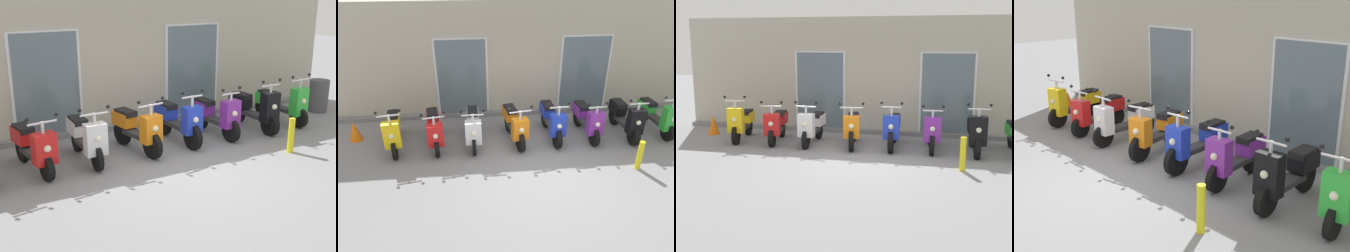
# 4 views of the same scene
# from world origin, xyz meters

# --- Properties ---
(ground_plane) EXTENTS (40.00, 40.00, 0.00)m
(ground_plane) POSITION_xyz_m (0.00, 0.00, 0.00)
(ground_plane) COLOR gray
(storefront_facade) EXTENTS (11.77, 0.50, 3.24)m
(storefront_facade) POSITION_xyz_m (0.00, 3.01, 1.57)
(storefront_facade) COLOR #B2AD9E
(storefront_facade) RESTS_ON ground_plane
(scooter_red) EXTENTS (0.62, 1.56, 1.14)m
(scooter_red) POSITION_xyz_m (-2.49, 1.25, 0.46)
(scooter_red) COLOR black
(scooter_red) RESTS_ON ground_plane
(scooter_white) EXTENTS (0.58, 1.59, 1.17)m
(scooter_white) POSITION_xyz_m (-1.52, 1.25, 0.48)
(scooter_white) COLOR black
(scooter_white) RESTS_ON ground_plane
(scooter_orange) EXTENTS (0.64, 1.56, 1.18)m
(scooter_orange) POSITION_xyz_m (-0.48, 1.26, 0.47)
(scooter_orange) COLOR black
(scooter_orange) RESTS_ON ground_plane
(scooter_blue) EXTENTS (0.54, 1.67, 1.21)m
(scooter_blue) POSITION_xyz_m (0.52, 1.36, 0.47)
(scooter_blue) COLOR black
(scooter_blue) RESTS_ON ground_plane
(scooter_purple) EXTENTS (0.52, 1.57, 1.17)m
(scooter_purple) POSITION_xyz_m (1.45, 1.32, 0.48)
(scooter_purple) COLOR black
(scooter_purple) RESTS_ON ground_plane
(scooter_black) EXTENTS (0.55, 1.63, 1.25)m
(scooter_black) POSITION_xyz_m (2.47, 1.26, 0.49)
(scooter_black) COLOR black
(scooter_black) RESTS_ON ground_plane
(scooter_green) EXTENTS (0.61, 1.62, 1.25)m
(scooter_green) POSITION_xyz_m (3.42, 1.38, 0.47)
(scooter_green) COLOR black
(scooter_green) RESTS_ON ground_plane
(curb_bollard) EXTENTS (0.12, 0.12, 0.70)m
(curb_bollard) POSITION_xyz_m (2.14, -0.27, 0.35)
(curb_bollard) COLOR yellow
(curb_bollard) RESTS_ON ground_plane
(trash_bin) EXTENTS (0.50, 0.50, 0.84)m
(trash_bin) POSITION_xyz_m (4.94, 1.66, 0.42)
(trash_bin) COLOR #4C4C51
(trash_bin) RESTS_ON ground_plane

